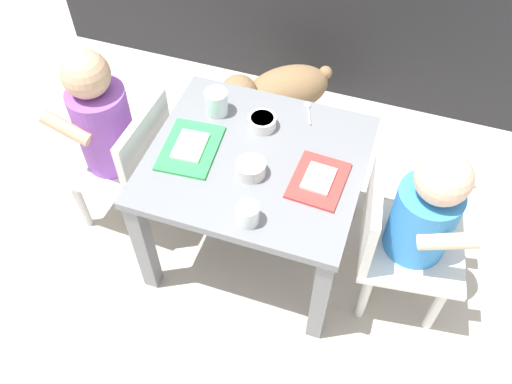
{
  "coord_description": "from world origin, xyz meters",
  "views": [
    {
      "loc": [
        0.32,
        -0.94,
        1.53
      ],
      "look_at": [
        0.0,
        0.0,
        0.28
      ],
      "focal_mm": 38.56,
      "sensor_mm": 36.0,
      "label": 1
    }
  ],
  "objects_px": {
    "seated_child_left": "(108,128)",
    "food_tray_left": "(190,147)",
    "dog": "(278,91)",
    "food_tray_right": "(318,180)",
    "water_cup_left": "(248,215)",
    "spoon_by_left_tray": "(308,110)",
    "cereal_bowl_left_side": "(251,168)",
    "veggie_bowl_near": "(262,122)",
    "seated_child_right": "(419,218)",
    "dining_table": "(256,175)",
    "water_cup_right": "(217,104)"
  },
  "relations": [
    {
      "from": "dining_table",
      "to": "cereal_bowl_left_side",
      "type": "relative_size",
      "value": 7.46
    },
    {
      "from": "cereal_bowl_left_side",
      "to": "seated_child_left",
      "type": "bearing_deg",
      "value": 173.8
    },
    {
      "from": "dog",
      "to": "spoon_by_left_tray",
      "type": "distance_m",
      "value": 0.43
    },
    {
      "from": "food_tray_left",
      "to": "water_cup_right",
      "type": "xyz_separation_m",
      "value": [
        0.02,
        0.16,
        0.03
      ]
    },
    {
      "from": "dog",
      "to": "seated_child_right",
      "type": "bearing_deg",
      "value": -45.62
    },
    {
      "from": "dining_table",
      "to": "food_tray_right",
      "type": "xyz_separation_m",
      "value": [
        0.18,
        -0.03,
        0.08
      ]
    },
    {
      "from": "cereal_bowl_left_side",
      "to": "spoon_by_left_tray",
      "type": "distance_m",
      "value": 0.29
    },
    {
      "from": "seated_child_right",
      "to": "cereal_bowl_left_side",
      "type": "relative_size",
      "value": 7.89
    },
    {
      "from": "dog",
      "to": "dining_table",
      "type": "bearing_deg",
      "value": -79.66
    },
    {
      "from": "dining_table",
      "to": "food_tray_left",
      "type": "height_order",
      "value": "food_tray_left"
    },
    {
      "from": "food_tray_right",
      "to": "cereal_bowl_left_side",
      "type": "bearing_deg",
      "value": -170.01
    },
    {
      "from": "seated_child_right",
      "to": "water_cup_right",
      "type": "distance_m",
      "value": 0.64
    },
    {
      "from": "seated_child_right",
      "to": "water_cup_right",
      "type": "bearing_deg",
      "value": 165.39
    },
    {
      "from": "dog",
      "to": "water_cup_left",
      "type": "height_order",
      "value": "water_cup_left"
    },
    {
      "from": "seated_child_right",
      "to": "veggie_bowl_near",
      "type": "relative_size",
      "value": 7.74
    },
    {
      "from": "dining_table",
      "to": "dog",
      "type": "distance_m",
      "value": 0.57
    },
    {
      "from": "dining_table",
      "to": "seated_child_left",
      "type": "relative_size",
      "value": 0.88
    },
    {
      "from": "dining_table",
      "to": "cereal_bowl_left_side",
      "type": "distance_m",
      "value": 0.11
    },
    {
      "from": "cereal_bowl_left_side",
      "to": "spoon_by_left_tray",
      "type": "height_order",
      "value": "cereal_bowl_left_side"
    },
    {
      "from": "seated_child_left",
      "to": "food_tray_right",
      "type": "bearing_deg",
      "value": -1.7
    },
    {
      "from": "water_cup_left",
      "to": "cereal_bowl_left_side",
      "type": "bearing_deg",
      "value": 106.05
    },
    {
      "from": "dining_table",
      "to": "food_tray_left",
      "type": "bearing_deg",
      "value": -171.74
    },
    {
      "from": "dining_table",
      "to": "water_cup_right",
      "type": "relative_size",
      "value": 7.91
    },
    {
      "from": "seated_child_left",
      "to": "food_tray_left",
      "type": "relative_size",
      "value": 3.15
    },
    {
      "from": "food_tray_right",
      "to": "spoon_by_left_tray",
      "type": "relative_size",
      "value": 1.82
    },
    {
      "from": "dog",
      "to": "food_tray_left",
      "type": "xyz_separation_m",
      "value": [
        -0.08,
        -0.56,
        0.24
      ]
    },
    {
      "from": "dog",
      "to": "water_cup_right",
      "type": "relative_size",
      "value": 5.3
    },
    {
      "from": "veggie_bowl_near",
      "to": "dog",
      "type": "bearing_deg",
      "value": 100.34
    },
    {
      "from": "dog",
      "to": "food_tray_right",
      "type": "distance_m",
      "value": 0.67
    },
    {
      "from": "seated_child_left",
      "to": "seated_child_right",
      "type": "height_order",
      "value": "seated_child_left"
    },
    {
      "from": "dog",
      "to": "cereal_bowl_left_side",
      "type": "relative_size",
      "value": 5.0
    },
    {
      "from": "seated_child_right",
      "to": "dog",
      "type": "xyz_separation_m",
      "value": [
        -0.55,
        0.56,
        -0.19
      ]
    },
    {
      "from": "food_tray_right",
      "to": "cereal_bowl_left_side",
      "type": "distance_m",
      "value": 0.18
    },
    {
      "from": "seated_child_left",
      "to": "dining_table",
      "type": "bearing_deg",
      "value": 0.94
    },
    {
      "from": "seated_child_right",
      "to": "spoon_by_left_tray",
      "type": "bearing_deg",
      "value": 145.82
    },
    {
      "from": "cereal_bowl_left_side",
      "to": "veggie_bowl_near",
      "type": "bearing_deg",
      "value": 98.8
    },
    {
      "from": "seated_child_right",
      "to": "food_tray_right",
      "type": "xyz_separation_m",
      "value": [
        -0.27,
        -0.0,
        0.05
      ]
    },
    {
      "from": "food_tray_right",
      "to": "spoon_by_left_tray",
      "type": "height_order",
      "value": "food_tray_right"
    },
    {
      "from": "seated_child_left",
      "to": "spoon_by_left_tray",
      "type": "relative_size",
      "value": 6.74
    },
    {
      "from": "cereal_bowl_left_side",
      "to": "seated_child_right",
      "type": "bearing_deg",
      "value": 3.96
    },
    {
      "from": "seated_child_right",
      "to": "dog",
      "type": "relative_size",
      "value": 1.58
    },
    {
      "from": "cereal_bowl_left_side",
      "to": "dining_table",
      "type": "bearing_deg",
      "value": 95.51
    },
    {
      "from": "seated_child_right",
      "to": "food_tray_right",
      "type": "distance_m",
      "value": 0.27
    },
    {
      "from": "seated_child_left",
      "to": "cereal_bowl_left_side",
      "type": "height_order",
      "value": "seated_child_left"
    },
    {
      "from": "seated_child_right",
      "to": "veggie_bowl_near",
      "type": "xyz_separation_m",
      "value": [
        -0.47,
        0.14,
        0.06
      ]
    },
    {
      "from": "dining_table",
      "to": "cereal_bowl_left_side",
      "type": "xyz_separation_m",
      "value": [
        0.01,
        -0.06,
        0.1
      ]
    },
    {
      "from": "food_tray_right",
      "to": "spoon_by_left_tray",
      "type": "distance_m",
      "value": 0.27
    },
    {
      "from": "water_cup_left",
      "to": "spoon_by_left_tray",
      "type": "bearing_deg",
      "value": 84.93
    },
    {
      "from": "dog",
      "to": "cereal_bowl_left_side",
      "type": "xyz_separation_m",
      "value": [
        0.1,
        -0.59,
        0.26
      ]
    },
    {
      "from": "food_tray_right",
      "to": "seated_child_right",
      "type": "bearing_deg",
      "value": 0.0
    }
  ]
}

